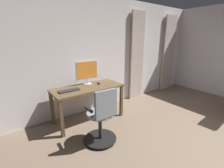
{
  "coord_description": "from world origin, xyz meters",
  "views": [
    {
      "loc": [
        2.61,
        0.04,
        1.73
      ],
      "look_at": [
        1.0,
        -2.13,
        0.92
      ],
      "focal_mm": 24.85,
      "sensor_mm": 36.0,
      "label": 1
    }
  ],
  "objects_px": {
    "desk": "(88,91)",
    "computer_mouse": "(99,83)",
    "computer_monitor": "(87,71)",
    "office_chair": "(102,118)",
    "computer_keyboard": "(69,91)"
  },
  "relations": [
    {
      "from": "desk",
      "to": "computer_keyboard",
      "type": "relative_size",
      "value": 3.66
    },
    {
      "from": "computer_monitor",
      "to": "computer_keyboard",
      "type": "height_order",
      "value": "computer_monitor"
    },
    {
      "from": "desk",
      "to": "computer_mouse",
      "type": "bearing_deg",
      "value": -171.33
    },
    {
      "from": "computer_monitor",
      "to": "office_chair",
      "type": "bearing_deg",
      "value": 73.72
    },
    {
      "from": "desk",
      "to": "office_chair",
      "type": "distance_m",
      "value": 0.88
    },
    {
      "from": "computer_monitor",
      "to": "computer_mouse",
      "type": "bearing_deg",
      "value": 140.16
    },
    {
      "from": "office_chair",
      "to": "computer_mouse",
      "type": "relative_size",
      "value": 9.9
    },
    {
      "from": "office_chair",
      "to": "computer_mouse",
      "type": "distance_m",
      "value": 1.06
    },
    {
      "from": "computer_keyboard",
      "to": "computer_mouse",
      "type": "relative_size",
      "value": 3.97
    },
    {
      "from": "computer_monitor",
      "to": "computer_mouse",
      "type": "xyz_separation_m",
      "value": [
        -0.19,
        0.16,
        -0.28
      ]
    },
    {
      "from": "desk",
      "to": "computer_monitor",
      "type": "relative_size",
      "value": 2.76
    },
    {
      "from": "desk",
      "to": "computer_monitor",
      "type": "distance_m",
      "value": 0.46
    },
    {
      "from": "office_chair",
      "to": "computer_keyboard",
      "type": "height_order",
      "value": "office_chair"
    },
    {
      "from": "computer_mouse",
      "to": "office_chair",
      "type": "bearing_deg",
      "value": 60.73
    },
    {
      "from": "desk",
      "to": "computer_mouse",
      "type": "relative_size",
      "value": 14.53
    }
  ]
}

